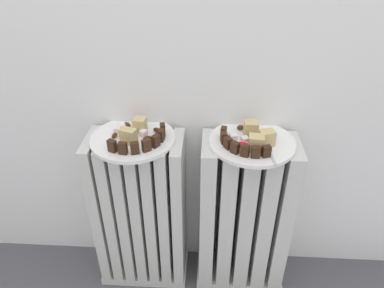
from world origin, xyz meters
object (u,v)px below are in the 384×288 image
Objects in this scene: jam_bowl_left at (139,122)px; fork at (271,154)px; radiator_left at (141,213)px; plate_left at (133,138)px; plate_right at (252,142)px; radiator_right at (244,218)px; jam_bowl_right at (242,147)px.

jam_bowl_left is 0.42× the size of fork.
radiator_left is 0.54m from fork.
fork is at bearing -9.98° from radiator_left.
fork is (0.42, -0.07, 0.33)m from radiator_left.
plate_left is at bearing 170.02° from fork.
plate_left and plate_right have the same top height.
fork reaches higher than radiator_right.
jam_bowl_right is at bearing -8.98° from radiator_left.
fork is at bearing -14.10° from jam_bowl_right.
radiator_right is (0.37, 0.00, -0.00)m from radiator_left.
fork is (0.05, -0.07, 0.01)m from plate_right.
fork is (0.42, -0.07, 0.01)m from plate_left.
plate_left is 6.41× the size of jam_bowl_right.
jam_bowl_left reaches higher than plate_right.
jam_bowl_left is (-0.37, 0.07, 0.34)m from radiator_right.
radiator_left is at bearing 170.02° from fork.
radiator_right is 0.35m from jam_bowl_right.
radiator_left and radiator_right have the same top height.
radiator_right is 0.32m from plate_right.
radiator_left is 15.96× the size of jam_bowl_left.
jam_bowl_right is (-0.03, -0.05, 0.34)m from radiator_right.
fork is (0.08, -0.02, -0.01)m from jam_bowl_right.
plate_right is 6.41× the size of jam_bowl_right.
jam_bowl_right is 0.44× the size of fork.
plate_right reaches higher than radiator_left.
jam_bowl_left reaches higher than radiator_left.
fork is at bearing -57.32° from plate_right.
radiator_left is 0.35m from jam_bowl_left.
radiator_left is at bearing 180.00° from plate_right.
jam_bowl_left is (0.01, 0.07, 0.34)m from radiator_left.
jam_bowl_left is (0.01, 0.07, 0.02)m from plate_left.
plate_left is 6.82× the size of jam_bowl_left.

